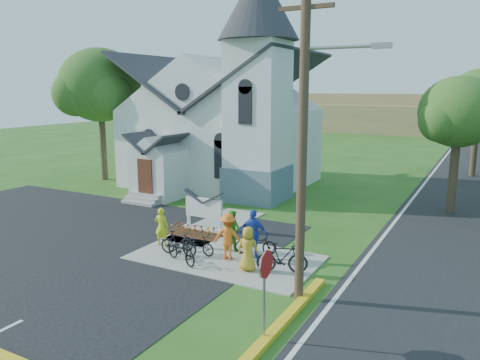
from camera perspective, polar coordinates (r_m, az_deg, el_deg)
The scene contains 22 objects.
ground at distance 18.60m, azimuth -6.66°, elevation -9.13°, with size 120.00×120.00×0.00m, color #245418.
parking_lot at distance 22.00m, azimuth -25.01°, elevation -6.88°, with size 20.00×16.00×0.02m, color black.
sidewalk at distance 18.22m, azimuth -1.82°, elevation -9.42°, with size 7.00×4.00×0.05m, color gray.
church at distance 30.95m, azimuth -1.84°, elevation 8.96°, with size 12.35×12.00×13.00m.
church_sign at distance 21.47m, azimuth -4.43°, elevation -3.45°, with size 2.20×0.40×1.70m.
flower_bed at distance 21.03m, azimuth -5.73°, elevation -6.60°, with size 2.60×1.10×0.07m, color #371C0F.
utility_pole at distance 13.62m, azimuth 7.94°, elevation 6.75°, with size 3.45×0.28×10.00m.
stop_sign at distance 12.00m, azimuth 3.13°, elevation -11.62°, with size 0.11×0.76×2.48m.
tree_lot_corner at distance 34.19m, azimuth -16.72°, elevation 10.99°, with size 5.60×5.60×9.15m.
tree_road_near at distance 26.29m, azimuth 25.12°, elevation 7.45°, with size 4.00×4.00×7.05m.
tree_road_mid at distance 38.23m, azimuth 27.15°, elevation 8.97°, with size 4.40×4.40×7.80m.
distant_hills at distance 70.99m, azimuth 23.15°, elevation 6.82°, with size 61.00×10.00×5.60m.
cyclist_0 at distance 19.50m, azimuth -9.54°, elevation -5.64°, with size 0.58×0.38×1.59m, color #C1D418.
bike_0 at distance 17.65m, azimuth -7.16°, elevation -8.49°, with size 0.62×1.78×0.94m, color black.
cyclist_1 at distance 18.76m, azimuth -1.04°, elevation -6.10°, with size 0.79×0.61×1.62m, color green.
bike_1 at distance 18.37m, azimuth -7.52°, elevation -7.67°, with size 0.45×1.59×0.96m, color black.
cyclist_2 at distance 17.83m, azimuth 1.66°, elevation -6.59°, with size 1.11×0.46×1.89m, color #2545BA.
bike_2 at distance 18.46m, azimuth -5.18°, elevation -7.74°, with size 0.55×1.57×0.82m, color black.
cyclist_3 at distance 17.73m, azimuth -1.46°, elevation -6.89°, with size 1.14×0.66×1.77m, color orange.
bike_3 at distance 16.63m, azimuth 5.16°, elevation -9.42°, with size 0.51×1.81×1.09m, color black.
cyclist_4 at distance 16.67m, azimuth 0.97°, elevation -8.37°, with size 0.78×0.51×1.61m, color #B69222.
bike_4 at distance 18.36m, azimuth 1.92°, elevation -7.75°, with size 0.57×1.63×0.86m, color black.
Camera 1 is at (10.14, -14.21, 6.42)m, focal length 35.00 mm.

